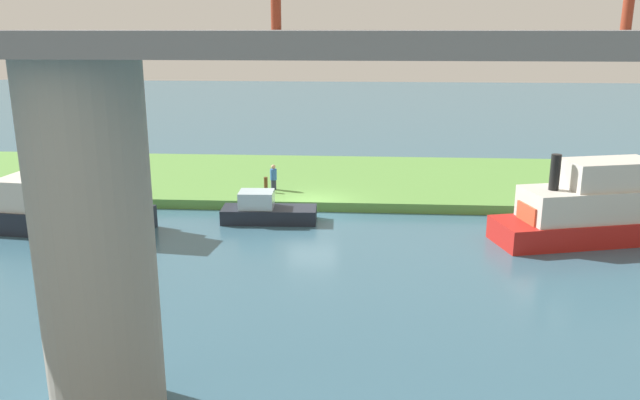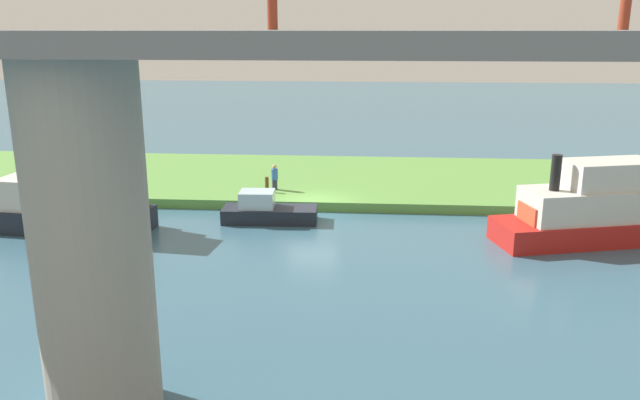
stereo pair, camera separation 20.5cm
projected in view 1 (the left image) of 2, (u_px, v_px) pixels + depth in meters
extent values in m
plane|color=#386075|center=(312.00, 212.00, 32.15)|extent=(160.00, 160.00, 0.00)
cube|color=#5B9342|center=(320.00, 180.00, 37.86)|extent=(80.00, 12.00, 0.50)
cylinder|color=#9E998E|center=(95.00, 248.00, 14.28)|extent=(2.67, 2.67, 8.52)
cube|color=slate|center=(75.00, 43.00, 13.09)|extent=(55.29, 4.00, 0.50)
cylinder|color=#2D334C|center=(274.00, 185.00, 34.46)|extent=(0.29, 0.29, 0.55)
cylinder|color=blue|center=(273.00, 174.00, 34.31)|extent=(0.47, 0.47, 0.60)
sphere|color=tan|center=(273.00, 167.00, 34.20)|extent=(0.24, 0.24, 0.24)
cylinder|color=brown|center=(266.00, 185.00, 33.93)|extent=(0.20, 0.20, 0.81)
cube|color=red|center=(581.00, 230.00, 27.64)|extent=(8.08, 4.40, 1.02)
cube|color=beige|center=(593.00, 203.00, 27.40)|extent=(6.53, 3.77, 1.37)
cube|color=beige|center=(609.00, 174.00, 27.16)|extent=(4.21, 2.84, 1.20)
cylinder|color=black|center=(555.00, 172.00, 26.67)|extent=(0.43, 0.43, 1.54)
cube|color=#D84C2D|center=(540.00, 213.00, 27.04)|extent=(1.71, 1.83, 0.77)
cube|color=#1E232D|center=(269.00, 215.00, 30.43)|extent=(4.59, 1.78, 0.70)
cube|color=silver|center=(256.00, 199.00, 30.25)|extent=(1.68, 1.35, 0.81)
cube|color=#1E232D|center=(64.00, 219.00, 29.08)|extent=(8.19, 3.51, 1.06)
cube|color=beige|center=(70.00, 194.00, 28.67)|extent=(6.58, 3.07, 1.41)
cube|color=beige|center=(80.00, 166.00, 28.22)|extent=(4.17, 2.44, 1.24)
cylinder|color=black|center=(26.00, 160.00, 28.63)|extent=(0.44, 0.44, 1.59)
cube|color=#D84C2D|center=(20.00, 198.00, 29.20)|extent=(1.58, 1.74, 0.79)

